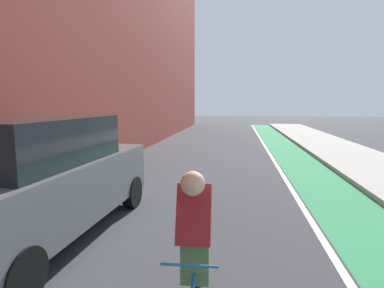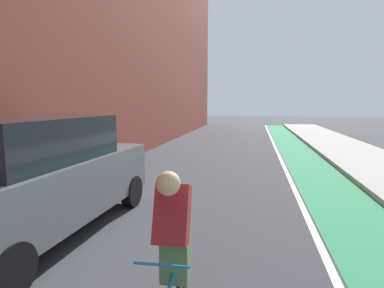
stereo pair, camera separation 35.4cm
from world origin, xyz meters
name	(u,v)px [view 1 (the left image)]	position (x,y,z in m)	size (l,w,h in m)	color
ground_plane	(220,173)	(0.00, 15.87, 0.00)	(87.41, 87.41, 0.00)	#38383D
bike_lane_paint	(300,163)	(2.82, 17.87, 0.00)	(1.60, 39.73, 0.00)	#2D8451
lane_divider_stripe	(275,162)	(1.92, 17.87, 0.00)	(0.12, 39.73, 0.00)	white
sidewalk_right	(366,163)	(5.11, 17.87, 0.07)	(2.96, 39.73, 0.14)	#A8A59E
parked_suv_gray	(42,178)	(-2.58, 10.66, 1.02)	(2.04, 4.41, 1.98)	#595B60
cyclist_mid	(195,248)	(0.13, 9.05, 0.81)	(0.48, 1.71, 1.61)	black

